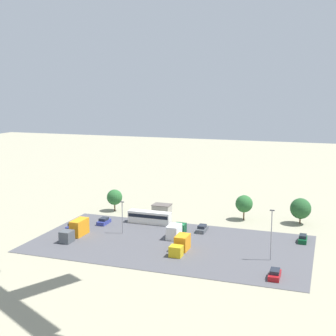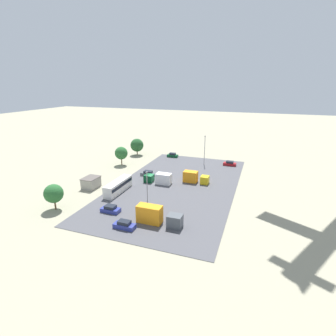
{
  "view_description": "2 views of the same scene",
  "coord_description": "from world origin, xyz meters",
  "px_view_note": "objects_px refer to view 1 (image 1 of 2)",
  "views": [
    {
      "loc": [
        -30.98,
        97.09,
        32.42
      ],
      "look_at": [
        -4.25,
        20.59,
        18.73
      ],
      "focal_mm": 50.0,
      "sensor_mm": 36.0,
      "label": 1
    },
    {
      "loc": [
        63.8,
        27.81,
        26.72
      ],
      "look_at": [
        0.48,
        4.78,
        4.85
      ],
      "focal_mm": 28.0,
      "sensor_mm": 36.0,
      "label": 2
    }
  ],
  "objects_px": {
    "parked_car_1": "(202,229)",
    "parked_car_2": "(303,239)",
    "bus": "(150,217)",
    "shed_building": "(162,210)",
    "parked_car_4": "(104,221)",
    "parked_car_3": "(73,226)",
    "parked_truck_1": "(76,230)",
    "parked_truck_0": "(181,245)",
    "parked_car_0": "(275,274)",
    "parked_truck_2": "(176,231)"
  },
  "relations": [
    {
      "from": "parked_car_0",
      "to": "parked_car_4",
      "type": "height_order",
      "value": "parked_car_0"
    },
    {
      "from": "shed_building",
      "to": "parked_car_2",
      "type": "distance_m",
      "value": 37.58
    },
    {
      "from": "parked_car_2",
      "to": "parked_truck_1",
      "type": "relative_size",
      "value": 0.44
    },
    {
      "from": "parked_car_0",
      "to": "parked_truck_2",
      "type": "distance_m",
      "value": 28.59
    },
    {
      "from": "parked_car_3",
      "to": "parked_car_1",
      "type": "bearing_deg",
      "value": -164.56
    },
    {
      "from": "parked_car_0",
      "to": "parked_car_2",
      "type": "distance_m",
      "value": 21.97
    },
    {
      "from": "shed_building",
      "to": "parked_car_3",
      "type": "distance_m",
      "value": 24.11
    },
    {
      "from": "parked_car_2",
      "to": "parked_car_1",
      "type": "bearing_deg",
      "value": -0.26
    },
    {
      "from": "parked_car_1",
      "to": "parked_car_2",
      "type": "bearing_deg",
      "value": 179.74
    },
    {
      "from": "parked_car_1",
      "to": "shed_building",
      "type": "bearing_deg",
      "value": -37.58
    },
    {
      "from": "parked_car_0",
      "to": "parked_car_2",
      "type": "bearing_deg",
      "value": -98.95
    },
    {
      "from": "shed_building",
      "to": "parked_car_4",
      "type": "xyz_separation_m",
      "value": [
        10.49,
        12.45,
        -0.73
      ]
    },
    {
      "from": "parked_truck_2",
      "to": "parked_car_3",
      "type": "bearing_deg",
      "value": -174.15
    },
    {
      "from": "parked_car_2",
      "to": "parked_truck_1",
      "type": "distance_m",
      "value": 49.41
    },
    {
      "from": "parked_car_1",
      "to": "parked_car_4",
      "type": "height_order",
      "value": "parked_car_1"
    },
    {
      "from": "parked_car_1",
      "to": "parked_truck_1",
      "type": "xyz_separation_m",
      "value": [
        25.29,
        13.18,
        1.0
      ]
    },
    {
      "from": "bus",
      "to": "parked_car_2",
      "type": "bearing_deg",
      "value": 86.46
    },
    {
      "from": "parked_car_4",
      "to": "parked_car_1",
      "type": "bearing_deg",
      "value": 4.55
    },
    {
      "from": "bus",
      "to": "parked_car_3",
      "type": "distance_m",
      "value": 18.34
    },
    {
      "from": "parked_car_1",
      "to": "parked_truck_0",
      "type": "height_order",
      "value": "parked_truck_0"
    },
    {
      "from": "shed_building",
      "to": "parked_car_3",
      "type": "xyz_separation_m",
      "value": [
        15.38,
        18.56,
        -0.72
      ]
    },
    {
      "from": "parked_truck_0",
      "to": "parked_truck_1",
      "type": "bearing_deg",
      "value": -3.07
    },
    {
      "from": "parked_car_2",
      "to": "parked_truck_2",
      "type": "bearing_deg",
      "value": 11.39
    },
    {
      "from": "parked_truck_1",
      "to": "parked_truck_0",
      "type": "bearing_deg",
      "value": 176.93
    },
    {
      "from": "bus",
      "to": "parked_car_4",
      "type": "xyz_separation_m",
      "value": [
        10.35,
        4.06,
        -0.98
      ]
    },
    {
      "from": "parked_car_3",
      "to": "parked_truck_1",
      "type": "distance_m",
      "value": 6.46
    },
    {
      "from": "parked_car_2",
      "to": "parked_car_4",
      "type": "height_order",
      "value": "parked_car_2"
    },
    {
      "from": "parked_truck_0",
      "to": "parked_truck_2",
      "type": "bearing_deg",
      "value": -65.98
    },
    {
      "from": "parked_car_4",
      "to": "parked_truck_2",
      "type": "xyz_separation_m",
      "value": [
        -19.62,
        3.59,
        0.71
      ]
    },
    {
      "from": "parked_car_1",
      "to": "parked_car_3",
      "type": "xyz_separation_m",
      "value": [
        29.06,
        8.03,
        0.01
      ]
    },
    {
      "from": "parked_truck_0",
      "to": "parked_truck_2",
      "type": "relative_size",
      "value": 0.92
    },
    {
      "from": "parked_car_0",
      "to": "parked_car_1",
      "type": "distance_m",
      "value": 28.88
    },
    {
      "from": "shed_building",
      "to": "parked_truck_0",
      "type": "xyz_separation_m",
      "value": [
        -13.14,
        25.04,
        0.05
      ]
    },
    {
      "from": "shed_building",
      "to": "parked_car_3",
      "type": "bearing_deg",
      "value": 50.35
    },
    {
      "from": "bus",
      "to": "parked_truck_0",
      "type": "height_order",
      "value": "parked_truck_0"
    },
    {
      "from": "parked_car_0",
      "to": "parked_car_3",
      "type": "distance_m",
      "value": 49.93
    },
    {
      "from": "parked_car_2",
      "to": "parked_car_3",
      "type": "relative_size",
      "value": 0.95
    },
    {
      "from": "parked_car_1",
      "to": "parked_truck_1",
      "type": "bearing_deg",
      "value": 27.53
    },
    {
      "from": "parked_car_4",
      "to": "parked_truck_2",
      "type": "relative_size",
      "value": 0.54
    },
    {
      "from": "parked_car_4",
      "to": "bus",
      "type": "bearing_deg",
      "value": 21.43
    },
    {
      "from": "shed_building",
      "to": "parked_truck_0",
      "type": "bearing_deg",
      "value": 117.69
    },
    {
      "from": "parked_car_0",
      "to": "parked_car_2",
      "type": "xyz_separation_m",
      "value": [
        -3.42,
        -21.7,
        0.02
      ]
    },
    {
      "from": "parked_truck_1",
      "to": "parked_truck_2",
      "type": "bearing_deg",
      "value": -159.73
    },
    {
      "from": "shed_building",
      "to": "parked_truck_1",
      "type": "distance_m",
      "value": 26.4
    },
    {
      "from": "parked_car_1",
      "to": "parked_car_3",
      "type": "bearing_deg",
      "value": 15.44
    },
    {
      "from": "parked_car_0",
      "to": "parked_truck_1",
      "type": "distance_m",
      "value": 45.07
    },
    {
      "from": "bus",
      "to": "parked_car_2",
      "type": "xyz_separation_m",
      "value": [
        -36.18,
        2.24,
        -0.95
      ]
    },
    {
      "from": "parked_car_2",
      "to": "shed_building",
      "type": "bearing_deg",
      "value": -16.44
    },
    {
      "from": "parked_car_1",
      "to": "parked_car_4",
      "type": "bearing_deg",
      "value": 4.55
    },
    {
      "from": "parked_car_1",
      "to": "parked_car_0",
      "type": "bearing_deg",
      "value": 130.97
    }
  ]
}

